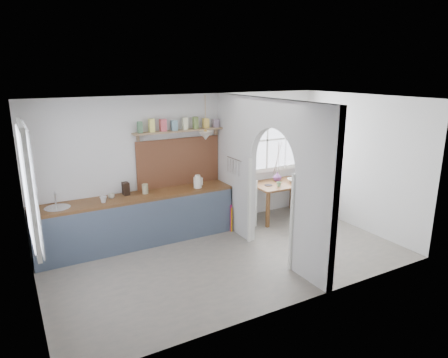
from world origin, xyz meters
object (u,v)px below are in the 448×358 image
dining_table (280,200)px  chair_right (311,191)px  vase (277,177)px  chair_left (244,201)px  kettle (198,181)px

dining_table → chair_right: (0.85, 0.04, 0.06)m
vase → chair_left: bearing=-173.5°
dining_table → kettle: bearing=178.8°
kettle → vase: bearing=23.6°
dining_table → kettle: kettle is taller
dining_table → chair_left: bearing=176.6°
dining_table → vase: vase is taller
chair_right → kettle: size_ratio=3.62×
chair_right → kettle: 2.79m
chair_left → chair_right: chair_left is taller
chair_left → vase: bearing=115.7°
dining_table → chair_right: chair_right is taller
chair_left → vase: 0.97m
chair_left → kettle: (-1.02, 0.02, 0.55)m
chair_right → vase: 0.93m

